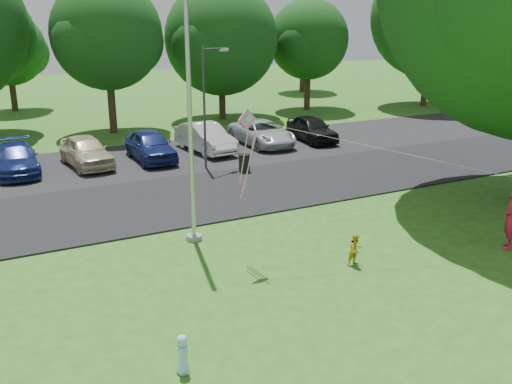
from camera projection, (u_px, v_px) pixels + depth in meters
name	position (u px, v px, depth m)	size (l,w,h in m)	color
ground	(388.00, 281.00, 15.02)	(120.00, 120.00, 0.00)	#2A641A
park_road	(240.00, 190.00, 22.64)	(60.00, 6.00, 0.06)	black
parking_strip	(183.00, 155.00, 28.15)	(42.00, 7.00, 0.06)	black
flagpole	(189.00, 106.00, 16.48)	(0.50, 0.50, 10.00)	#B7BABF
street_lamp	(208.00, 97.00, 24.99)	(1.46, 0.65, 5.40)	#3F3F44
trash_can	(244.00, 164.00, 25.08)	(0.52, 0.52, 0.82)	black
tree_row	(154.00, 31.00, 34.56)	(64.35, 11.94, 10.88)	#332316
horizon_trees	(148.00, 46.00, 44.24)	(77.46, 7.20, 7.02)	#332316
parked_cars	(182.00, 141.00, 27.96)	(16.96, 4.92, 1.42)	navy
woman	(511.00, 218.00, 16.81)	(0.70, 0.46, 1.93)	red
child_yellow	(356.00, 250.00, 15.81)	(0.45, 0.35, 0.93)	gold
child_blue	(182.00, 354.00, 11.04)	(0.40, 0.26, 0.83)	#A6DFFF
kite	(256.00, 137.00, 15.26)	(7.58, 3.09, 2.53)	pink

